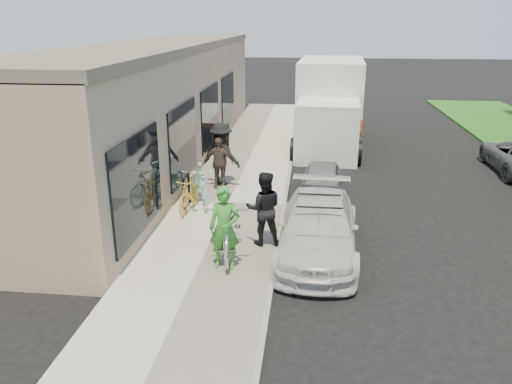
{
  "coord_description": "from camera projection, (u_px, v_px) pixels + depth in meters",
  "views": [
    {
      "loc": [
        0.21,
        -9.93,
        5.02
      ],
      "look_at": [
        -1.05,
        1.38,
        1.05
      ],
      "focal_mm": 35.0,
      "sensor_mm": 36.0,
      "label": 1
    }
  ],
  "objects": [
    {
      "name": "cruiser_bike_c",
      "position": [
        189.0,
        194.0,
        13.23
      ],
      "size": [
        0.61,
        1.61,
        0.95
      ],
      "primitive_type": "imported",
      "rotation": [
        0.0,
        0.0,
        -0.1
      ],
      "color": "gold",
      "rests_on": "sidewalk"
    },
    {
      "name": "sidewalk",
      "position": [
        229.0,
        205.0,
        13.99
      ],
      "size": [
        3.0,
        34.0,
        0.15
      ],
      "primitive_type": "cube",
      "color": "beige",
      "rests_on": "ground"
    },
    {
      "name": "sedan_white",
      "position": [
        318.0,
        227.0,
        11.1
      ],
      "size": [
        1.91,
        4.34,
        1.28
      ],
      "rotation": [
        0.0,
        0.0,
        -0.04
      ],
      "color": "silver",
      "rests_on": "ground"
    },
    {
      "name": "sedan_silver",
      "position": [
        321.0,
        182.0,
        14.55
      ],
      "size": [
        1.38,
        3.07,
        1.03
      ],
      "primitive_type": "imported",
      "rotation": [
        0.0,
        0.0,
        -0.06
      ],
      "color": "gray",
      "rests_on": "ground"
    },
    {
      "name": "curb",
      "position": [
        284.0,
        207.0,
        13.84
      ],
      "size": [
        0.12,
        34.0,
        0.13
      ],
      "primitive_type": "cube",
      "color": "gray",
      "rests_on": "ground"
    },
    {
      "name": "man_standing",
      "position": [
        264.0,
        208.0,
        11.14
      ],
      "size": [
        0.9,
        0.74,
        1.7
      ],
      "primitive_type": "imported",
      "rotation": [
        0.0,
        0.0,
        3.26
      ],
      "color": "black",
      "rests_on": "sidewalk"
    },
    {
      "name": "storefront",
      "position": [
        163.0,
        102.0,
        18.34
      ],
      "size": [
        3.6,
        20.0,
        4.22
      ],
      "color": "tan",
      "rests_on": "ground"
    },
    {
      "name": "sandwich_board",
      "position": [
        221.0,
        139.0,
        18.94
      ],
      "size": [
        0.72,
        0.73,
        1.06
      ],
      "rotation": [
        0.0,
        0.0,
        0.13
      ],
      "color": "black",
      "rests_on": "sidewalk"
    },
    {
      "name": "bystander_b",
      "position": [
        218.0,
        163.0,
        14.96
      ],
      "size": [
        0.92,
        0.41,
        1.55
      ],
      "primitive_type": "imported",
      "rotation": [
        0.0,
        0.0,
        0.04
      ],
      "color": "brown",
      "rests_on": "sidewalk"
    },
    {
      "name": "cruiser_bike_b",
      "position": [
        194.0,
        180.0,
        14.47
      ],
      "size": [
        0.79,
        1.66,
        0.84
      ],
      "primitive_type": "imported",
      "rotation": [
        0.0,
        0.0,
        0.15
      ],
      "color": "#95DFCE",
      "rests_on": "sidewalk"
    },
    {
      "name": "woman_rider",
      "position": [
        225.0,
        228.0,
        10.05
      ],
      "size": [
        0.65,
        0.44,
        1.74
      ],
      "primitive_type": "imported",
      "rotation": [
        0.0,
        0.0,
        -0.04
      ],
      "color": "#388D2F",
      "rests_on": "sidewalk"
    },
    {
      "name": "ground",
      "position": [
        296.0,
        259.0,
        11.0
      ],
      "size": [
        120.0,
        120.0,
        0.0
      ],
      "primitive_type": "plane",
      "color": "black",
      "rests_on": "ground"
    },
    {
      "name": "bike_rack",
      "position": [
        186.0,
        188.0,
        13.49
      ],
      "size": [
        0.06,
        0.63,
        0.88
      ],
      "rotation": [
        0.0,
        0.0,
        0.0
      ],
      "color": "black",
      "rests_on": "sidewalk"
    },
    {
      "name": "bystander_a",
      "position": [
        221.0,
        154.0,
        15.16
      ],
      "size": [
        1.43,
        1.16,
        1.93
      ],
      "primitive_type": "imported",
      "rotation": [
        0.0,
        0.0,
        2.72
      ],
      "color": "black",
      "rests_on": "sidewalk"
    },
    {
      "name": "tandem_bike",
      "position": [
        229.0,
        225.0,
        10.82
      ],
      "size": [
        1.17,
        2.5,
        1.27
      ],
      "primitive_type": "imported",
      "rotation": [
        0.0,
        0.0,
        0.14
      ],
      "color": "#ABABAD",
      "rests_on": "sidewalk"
    },
    {
      "name": "moving_truck",
      "position": [
        330.0,
        107.0,
        20.84
      ],
      "size": [
        2.95,
        7.04,
        3.4
      ],
      "rotation": [
        0.0,
        0.0,
        -0.05
      ],
      "color": "white",
      "rests_on": "ground"
    },
    {
      "name": "cruiser_bike_a",
      "position": [
        201.0,
        185.0,
        13.71
      ],
      "size": [
        1.08,
        1.88,
        1.09
      ],
      "primitive_type": "imported",
      "rotation": [
        0.0,
        0.0,
        0.34
      ],
      "color": "#95DFCE",
      "rests_on": "sidewalk"
    }
  ]
}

